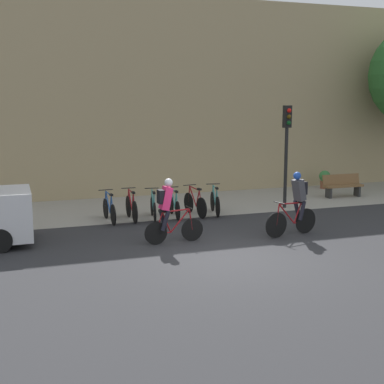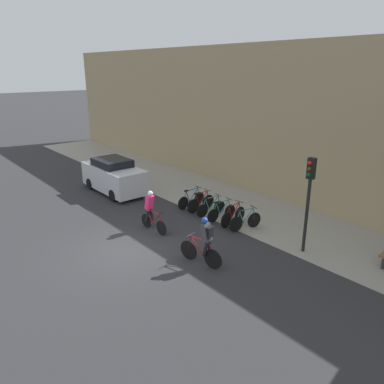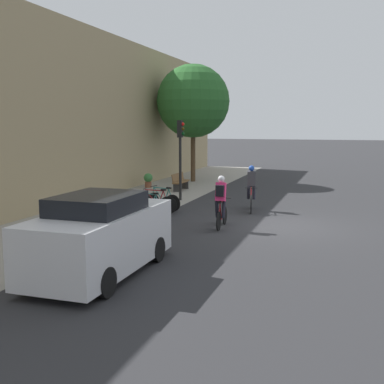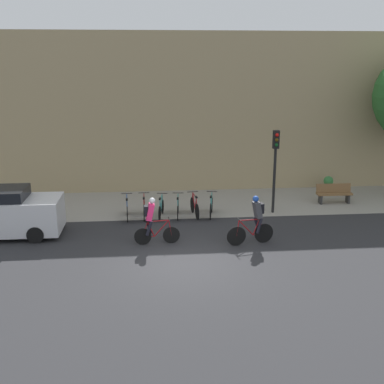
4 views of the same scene
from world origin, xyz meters
name	(u,v)px [view 2 (image 2 of 4)]	position (x,y,z in m)	size (l,w,h in m)	color
ground	(127,251)	(0.00, 0.00, 0.00)	(200.00, 200.00, 0.00)	#2B2B2D
kerb_strip	(248,209)	(0.00, 6.75, 0.00)	(44.00, 4.50, 0.01)	gray
building_facade	(287,124)	(0.00, 9.30, 3.88)	(44.00, 0.60, 7.76)	tan
cyclist_pink	(151,209)	(-1.01, 1.77, 0.95)	(1.65, 0.46, 1.75)	black
cyclist_grey	(205,241)	(2.68, 1.50, 0.95)	(1.76, 0.56, 1.80)	black
parked_bike_0	(191,199)	(-2.03, 4.83, 0.39)	(0.46, 1.71, 0.96)	black
parked_bike_1	(201,203)	(-1.32, 4.83, 0.41)	(0.46, 1.66, 0.98)	black
parked_bike_2	(211,207)	(-0.61, 4.83, 0.38)	(0.46, 1.56, 0.94)	black
parked_bike_3	(222,212)	(0.10, 4.83, 0.38)	(0.46, 1.59, 0.94)	black
parked_bike_4	(233,216)	(0.82, 4.83, 0.40)	(0.46, 1.66, 0.98)	black
parked_bike_5	(245,221)	(1.52, 4.83, 0.40)	(0.47, 1.61, 0.97)	black
traffic_light_pole	(309,188)	(4.26, 5.04, 2.48)	(0.26, 0.30, 3.58)	black
parked_car	(114,176)	(-6.58, 3.11, 0.90)	(4.30, 1.84, 1.85)	silver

